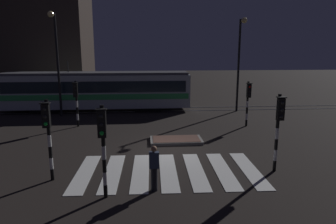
{
  "coord_description": "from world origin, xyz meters",
  "views": [
    {
      "loc": [
        -0.96,
        -14.66,
        5.06
      ],
      "look_at": [
        0.44,
        2.97,
        1.4
      ],
      "focal_mm": 32.2,
      "sensor_mm": 36.0,
      "label": 1
    }
  ],
  "objects_px": {
    "traffic_light_kerb_mid_left": "(103,139)",
    "tram": "(97,90)",
    "street_lamp_trackside_right": "(240,54)",
    "traffic_light_corner_far_left": "(76,97)",
    "traffic_light_corner_near_left": "(48,128)",
    "pedestrian_waiting_at_kerb": "(154,168)",
    "traffic_light_corner_far_right": "(248,97)",
    "street_lamp_trackside_left": "(56,53)",
    "traffic_light_corner_near_right": "(279,122)"
  },
  "relations": [
    {
      "from": "traffic_light_kerb_mid_left",
      "to": "tram",
      "type": "height_order",
      "value": "tram"
    },
    {
      "from": "street_lamp_trackside_right",
      "to": "tram",
      "type": "distance_m",
      "value": 12.07
    },
    {
      "from": "traffic_light_corner_far_left",
      "to": "street_lamp_trackside_right",
      "type": "height_order",
      "value": "street_lamp_trackside_right"
    },
    {
      "from": "traffic_light_corner_near_left",
      "to": "pedestrian_waiting_at_kerb",
      "type": "distance_m",
      "value": 4.34
    },
    {
      "from": "traffic_light_corner_far_right",
      "to": "street_lamp_trackside_left",
      "type": "xyz_separation_m",
      "value": [
        -13.3,
        4.05,
        2.85
      ]
    },
    {
      "from": "street_lamp_trackside_right",
      "to": "tram",
      "type": "bearing_deg",
      "value": 173.26
    },
    {
      "from": "traffic_light_corner_far_left",
      "to": "traffic_light_kerb_mid_left",
      "type": "bearing_deg",
      "value": -73.22
    },
    {
      "from": "street_lamp_trackside_right",
      "to": "tram",
      "type": "relative_size",
      "value": 0.48
    },
    {
      "from": "traffic_light_corner_near_left",
      "to": "tram",
      "type": "distance_m",
      "value": 14.04
    },
    {
      "from": "pedestrian_waiting_at_kerb",
      "to": "traffic_light_kerb_mid_left",
      "type": "bearing_deg",
      "value": -164.44
    },
    {
      "from": "traffic_light_kerb_mid_left",
      "to": "traffic_light_corner_far_right",
      "type": "bearing_deg",
      "value": 48.83
    },
    {
      "from": "traffic_light_kerb_mid_left",
      "to": "traffic_light_corner_near_right",
      "type": "bearing_deg",
      "value": 14.71
    },
    {
      "from": "traffic_light_corner_far_left",
      "to": "traffic_light_corner_near_right",
      "type": "xyz_separation_m",
      "value": [
        9.95,
        -8.39,
        0.16
      ]
    },
    {
      "from": "traffic_light_corner_near_left",
      "to": "traffic_light_corner_far_right",
      "type": "height_order",
      "value": "traffic_light_corner_near_left"
    },
    {
      "from": "traffic_light_corner_far_left",
      "to": "tram",
      "type": "xyz_separation_m",
      "value": [
        0.56,
        5.46,
        -0.28
      ]
    },
    {
      "from": "traffic_light_corner_near_left",
      "to": "traffic_light_corner_near_right",
      "type": "height_order",
      "value": "traffic_light_corner_near_right"
    },
    {
      "from": "traffic_light_corner_far_left",
      "to": "traffic_light_corner_near_right",
      "type": "bearing_deg",
      "value": -40.16
    },
    {
      "from": "traffic_light_corner_far_left",
      "to": "tram",
      "type": "relative_size",
      "value": 0.2
    },
    {
      "from": "traffic_light_kerb_mid_left",
      "to": "traffic_light_corner_far_right",
      "type": "height_order",
      "value": "traffic_light_kerb_mid_left"
    },
    {
      "from": "traffic_light_corner_far_left",
      "to": "traffic_light_corner_far_right",
      "type": "bearing_deg",
      "value": -3.87
    },
    {
      "from": "traffic_light_corner_near_right",
      "to": "street_lamp_trackside_right",
      "type": "relative_size",
      "value": 0.44
    },
    {
      "from": "traffic_light_corner_near_right",
      "to": "street_lamp_trackside_left",
      "type": "relative_size",
      "value": 0.43
    },
    {
      "from": "traffic_light_corner_near_left",
      "to": "traffic_light_corner_far_right",
      "type": "xyz_separation_m",
      "value": [
        10.53,
        7.81,
        -0.14
      ]
    },
    {
      "from": "traffic_light_corner_near_left",
      "to": "street_lamp_trackside_right",
      "type": "height_order",
      "value": "street_lamp_trackside_right"
    },
    {
      "from": "traffic_light_corner_far_left",
      "to": "pedestrian_waiting_at_kerb",
      "type": "bearing_deg",
      "value": -63.78
    },
    {
      "from": "traffic_light_corner_far_left",
      "to": "traffic_light_kerb_mid_left",
      "type": "distance_m",
      "value": 10.65
    },
    {
      "from": "traffic_light_corner_far_left",
      "to": "traffic_light_corner_near_left",
      "type": "xyz_separation_m",
      "value": [
        0.79,
        -8.58,
        0.11
      ]
    },
    {
      "from": "traffic_light_corner_far_left",
      "to": "pedestrian_waiting_at_kerb",
      "type": "height_order",
      "value": "traffic_light_corner_far_left"
    },
    {
      "from": "traffic_light_corner_near_left",
      "to": "traffic_light_corner_far_right",
      "type": "distance_m",
      "value": 13.11
    },
    {
      "from": "traffic_light_kerb_mid_left",
      "to": "pedestrian_waiting_at_kerb",
      "type": "xyz_separation_m",
      "value": [
        1.71,
        0.48,
        -1.29
      ]
    },
    {
      "from": "traffic_light_kerb_mid_left",
      "to": "street_lamp_trackside_right",
      "type": "bearing_deg",
      "value": 57.47
    },
    {
      "from": "traffic_light_corner_far_left",
      "to": "traffic_light_corner_near_left",
      "type": "relative_size",
      "value": 0.95
    },
    {
      "from": "traffic_light_kerb_mid_left",
      "to": "street_lamp_trackside_right",
      "type": "xyz_separation_m",
      "value": [
        9.11,
        14.28,
        2.55
      ]
    },
    {
      "from": "street_lamp_trackside_left",
      "to": "pedestrian_waiting_at_kerb",
      "type": "height_order",
      "value": "street_lamp_trackside_left"
    },
    {
      "from": "traffic_light_kerb_mid_left",
      "to": "street_lamp_trackside_left",
      "type": "distance_m",
      "value": 14.65
    },
    {
      "from": "traffic_light_kerb_mid_left",
      "to": "traffic_light_corner_near_right",
      "type": "distance_m",
      "value": 7.1
    },
    {
      "from": "traffic_light_corner_far_right",
      "to": "street_lamp_trackside_left",
      "type": "height_order",
      "value": "street_lamp_trackside_left"
    },
    {
      "from": "traffic_light_corner_near_right",
      "to": "tram",
      "type": "xyz_separation_m",
      "value": [
        -9.38,
        13.85,
        -0.44
      ]
    },
    {
      "from": "street_lamp_trackside_left",
      "to": "street_lamp_trackside_right",
      "type": "height_order",
      "value": "street_lamp_trackside_left"
    },
    {
      "from": "traffic_light_corner_far_left",
      "to": "traffic_light_corner_near_right",
      "type": "distance_m",
      "value": 13.01
    },
    {
      "from": "street_lamp_trackside_right",
      "to": "traffic_light_corner_far_left",
      "type": "bearing_deg",
      "value": -161.46
    },
    {
      "from": "street_lamp_trackside_left",
      "to": "pedestrian_waiting_at_kerb",
      "type": "bearing_deg",
      "value": -62.51
    },
    {
      "from": "pedestrian_waiting_at_kerb",
      "to": "traffic_light_corner_far_right",
      "type": "bearing_deg",
      "value": 53.88
    },
    {
      "from": "traffic_light_corner_near_left",
      "to": "traffic_light_corner_far_right",
      "type": "bearing_deg",
      "value": 36.57
    },
    {
      "from": "traffic_light_corner_near_right",
      "to": "pedestrian_waiting_at_kerb",
      "type": "distance_m",
      "value": 5.49
    },
    {
      "from": "tram",
      "to": "pedestrian_waiting_at_kerb",
      "type": "relative_size",
      "value": 9.07
    },
    {
      "from": "street_lamp_trackside_left",
      "to": "street_lamp_trackside_right",
      "type": "distance_m",
      "value": 14.19
    },
    {
      "from": "traffic_light_kerb_mid_left",
      "to": "street_lamp_trackside_left",
      "type": "relative_size",
      "value": 0.43
    },
    {
      "from": "pedestrian_waiting_at_kerb",
      "to": "tram",
      "type": "bearing_deg",
      "value": 105.54
    },
    {
      "from": "traffic_light_corner_near_right",
      "to": "traffic_light_corner_far_right",
      "type": "xyz_separation_m",
      "value": [
        1.38,
        7.63,
        -0.19
      ]
    }
  ]
}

